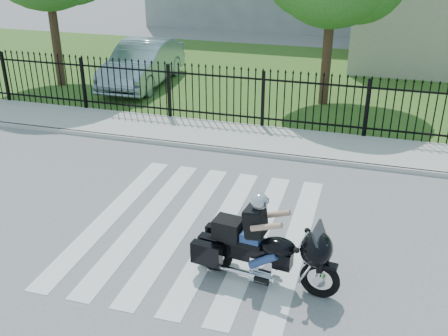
# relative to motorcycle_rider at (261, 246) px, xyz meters

# --- Properties ---
(ground) EXTENTS (120.00, 120.00, 0.00)m
(ground) POSITION_rel_motorcycle_rider_xyz_m (-1.58, 1.32, -0.72)
(ground) COLOR slate
(ground) RESTS_ON ground
(crosswalk) EXTENTS (5.00, 5.50, 0.01)m
(crosswalk) POSITION_rel_motorcycle_rider_xyz_m (-1.58, 1.32, -0.71)
(crosswalk) COLOR silver
(crosswalk) RESTS_ON ground
(sidewalk) EXTENTS (40.00, 2.00, 0.12)m
(sidewalk) POSITION_rel_motorcycle_rider_xyz_m (-1.58, 6.32, -0.66)
(sidewalk) COLOR #ADAAA3
(sidewalk) RESTS_ON ground
(curb) EXTENTS (40.00, 0.12, 0.12)m
(curb) POSITION_rel_motorcycle_rider_xyz_m (-1.58, 5.32, -0.66)
(curb) COLOR #ADAAA3
(curb) RESTS_ON ground
(grass_strip) EXTENTS (40.00, 12.00, 0.02)m
(grass_strip) POSITION_rel_motorcycle_rider_xyz_m (-1.58, 13.32, -0.71)
(grass_strip) COLOR #33591E
(grass_strip) RESTS_ON ground
(iron_fence) EXTENTS (26.00, 0.04, 1.80)m
(iron_fence) POSITION_rel_motorcycle_rider_xyz_m (-1.58, 7.32, 0.18)
(iron_fence) COLOR black
(iron_fence) RESTS_ON ground
(motorcycle_rider) EXTENTS (2.65, 1.05, 1.75)m
(motorcycle_rider) POSITION_rel_motorcycle_rider_xyz_m (0.00, 0.00, 0.00)
(motorcycle_rider) COLOR black
(motorcycle_rider) RESTS_ON ground
(parked_car) EXTENTS (1.93, 5.07, 1.65)m
(parked_car) POSITION_rel_motorcycle_rider_xyz_m (-7.03, 10.72, 0.13)
(parked_car) COLOR #8EA6B3
(parked_car) RESTS_ON grass_strip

